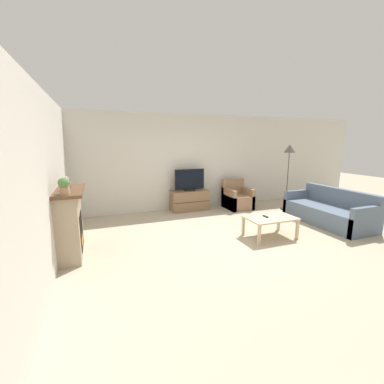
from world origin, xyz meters
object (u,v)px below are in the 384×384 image
at_px(tv_stand, 190,200).
at_px(coffee_table, 270,219).
at_px(mantel_clock, 68,184).
at_px(fireplace, 70,222).
at_px(mantel_vase_left, 65,186).
at_px(floor_lamp, 289,154).
at_px(couch, 329,212).
at_px(potted_plant, 64,185).
at_px(tv, 190,181).
at_px(mantel_vase_centre_left, 67,184).
at_px(armchair, 237,199).
at_px(remote, 266,216).

height_order(tv_stand, coffee_table, tv_stand).
bearing_deg(mantel_clock, fireplace, -98.18).
height_order(fireplace, mantel_vase_left, mantel_vase_left).
bearing_deg(floor_lamp, couch, -87.02).
bearing_deg(potted_plant, fireplace, 91.85).
bearing_deg(mantel_clock, tv, 32.92).
bearing_deg(mantel_vase_left, mantel_clock, 89.91).
xyz_separation_m(mantel_clock, coffee_table, (3.74, -0.66, -0.86)).
bearing_deg(mantel_vase_centre_left, mantel_clock, 89.80).
bearing_deg(floor_lamp, mantel_clock, -169.84).
xyz_separation_m(mantel_vase_left, mantel_clock, (0.00, 0.49, -0.03)).
relative_size(mantel_vase_left, armchair, 0.29).
bearing_deg(potted_plant, mantel_vase_left, 90.00).
height_order(potted_plant, couch, potted_plant).
xyz_separation_m(armchair, remote, (-0.67, -2.25, 0.16)).
relative_size(mantel_clock, potted_plant, 0.57).
distance_m(mantel_vase_left, floor_lamp, 5.77).
xyz_separation_m(fireplace, tv, (2.93, 2.01, 0.27)).
bearing_deg(mantel_vase_centre_left, tv, 35.78).
relative_size(mantel_vase_centre_left, armchair, 0.27).
xyz_separation_m(fireplace, armchair, (4.34, 1.76, -0.31)).
relative_size(potted_plant, tv_stand, 0.25).
distance_m(remote, floor_lamp, 2.76).
distance_m(remote, couch, 2.01).
distance_m(mantel_vase_left, mantel_vase_centre_left, 0.28).
relative_size(mantel_vase_centre_left, potted_plant, 0.87).
distance_m(potted_plant, couch, 5.74).
relative_size(mantel_vase_centre_left, tv_stand, 0.21).
xyz_separation_m(tv, floor_lamp, (2.65, -0.89, 0.75)).
bearing_deg(mantel_vase_centre_left, armchair, 23.20).
height_order(potted_plant, floor_lamp, floor_lamp).
distance_m(mantel_vase_left, armchair, 4.92).
height_order(remote, floor_lamp, floor_lamp).
bearing_deg(coffee_table, floor_lamp, 42.16).
bearing_deg(couch, tv_stand, 139.86).
relative_size(armchair, remote, 5.56).
distance_m(potted_plant, tv_stand, 4.00).
distance_m(tv_stand, armchair, 1.43).
bearing_deg(armchair, tv, 169.88).
relative_size(mantel_clock, armchair, 0.18).
relative_size(mantel_vase_left, mantel_vase_centre_left, 1.04).
height_order(mantel_vase_left, armchair, mantel_vase_left).
xyz_separation_m(mantel_vase_centre_left, mantel_clock, (0.00, 0.21, -0.03)).
bearing_deg(floor_lamp, tv_stand, 161.36).
bearing_deg(mantel_vase_left, floor_lamp, 14.97).
relative_size(mantel_vase_left, potted_plant, 0.90).
height_order(tv, floor_lamp, floor_lamp).
height_order(mantel_vase_centre_left, remote, mantel_vase_centre_left).
bearing_deg(fireplace, tv, 34.42).
distance_m(fireplace, coffee_table, 3.80).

